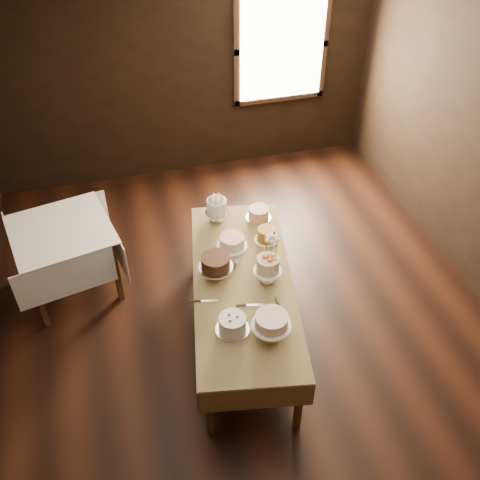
% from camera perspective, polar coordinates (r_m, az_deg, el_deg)
% --- Properties ---
extents(floor, '(5.00, 6.00, 0.01)m').
position_cam_1_polar(floor, '(5.50, 0.56, -8.87)').
color(floor, black).
rests_on(floor, ground).
extents(ceiling, '(5.00, 6.00, 0.01)m').
position_cam_1_polar(ceiling, '(3.84, 0.83, 19.52)').
color(ceiling, beige).
rests_on(ceiling, wall_back).
extents(wall_back, '(5.00, 0.02, 2.80)m').
position_cam_1_polar(wall_back, '(7.09, -6.26, 17.16)').
color(wall_back, black).
rests_on(wall_back, ground).
extents(window, '(1.10, 0.05, 1.30)m').
position_cam_1_polar(window, '(7.26, 4.45, 19.54)').
color(window, '#FFEABF').
rests_on(window, wall_back).
extents(display_table, '(1.29, 2.41, 0.71)m').
position_cam_1_polar(display_table, '(4.96, 0.32, -4.78)').
color(display_table, '#412B18').
rests_on(display_table, ground).
extents(side_table, '(1.13, 1.13, 0.81)m').
position_cam_1_polar(side_table, '(5.66, -18.25, 0.34)').
color(side_table, '#412B18').
rests_on(side_table, ground).
extents(cake_meringue, '(0.27, 0.27, 0.26)m').
position_cam_1_polar(cake_meringue, '(5.53, -2.46, 3.11)').
color(cake_meringue, silver).
rests_on(cake_meringue, display_table).
extents(cake_speckled, '(0.27, 0.27, 0.13)m').
position_cam_1_polar(cake_speckled, '(5.58, 1.97, 2.79)').
color(cake_speckled, silver).
rests_on(cake_speckled, display_table).
extents(cake_lattice, '(0.30, 0.30, 0.11)m').
position_cam_1_polar(cake_lattice, '(5.23, -0.85, -0.27)').
color(cake_lattice, white).
rests_on(cake_lattice, display_table).
extents(cake_caramel, '(0.25, 0.25, 0.15)m').
position_cam_1_polar(cake_caramel, '(5.30, 2.77, 0.52)').
color(cake_caramel, white).
rests_on(cake_caramel, display_table).
extents(cake_chocolate, '(0.33, 0.33, 0.23)m').
position_cam_1_polar(cake_chocolate, '(4.91, -2.58, -2.82)').
color(cake_chocolate, silver).
rests_on(cake_chocolate, display_table).
extents(cake_flowers, '(0.26, 0.26, 0.27)m').
position_cam_1_polar(cake_flowers, '(4.86, 2.93, -3.21)').
color(cake_flowers, white).
rests_on(cake_flowers, display_table).
extents(cake_swirl, '(0.32, 0.32, 0.15)m').
position_cam_1_polar(cake_swirl, '(4.48, -0.80, -8.87)').
color(cake_swirl, silver).
rests_on(cake_swirl, display_table).
extents(cake_cream, '(0.33, 0.33, 0.23)m').
position_cam_1_polar(cake_cream, '(4.43, 3.31, -9.05)').
color(cake_cream, white).
rests_on(cake_cream, display_table).
extents(cake_server_a, '(0.24, 0.07, 0.01)m').
position_cam_1_polar(cake_server_a, '(4.71, 1.60, -6.84)').
color(cake_server_a, silver).
rests_on(cake_server_a, display_table).
extents(cake_server_b, '(0.03, 0.24, 0.01)m').
position_cam_1_polar(cake_server_b, '(4.67, 4.47, -7.61)').
color(cake_server_b, silver).
rests_on(cake_server_b, display_table).
extents(cake_server_c, '(0.12, 0.23, 0.01)m').
position_cam_1_polar(cake_server_c, '(5.14, -0.30, -1.89)').
color(cake_server_c, silver).
rests_on(cake_server_c, display_table).
extents(cake_server_d, '(0.23, 0.11, 0.01)m').
position_cam_1_polar(cake_server_d, '(5.12, 3.25, -2.24)').
color(cake_server_d, silver).
rests_on(cake_server_d, display_table).
extents(cake_server_e, '(0.24, 0.07, 0.01)m').
position_cam_1_polar(cake_server_e, '(4.75, -3.24, -6.41)').
color(cake_server_e, silver).
rests_on(cake_server_e, display_table).
extents(flower_vase, '(0.18, 0.18, 0.14)m').
position_cam_1_polar(flower_vase, '(5.04, 3.26, -2.04)').
color(flower_vase, '#2D2823').
rests_on(flower_vase, display_table).
extents(flower_bouquet, '(0.14, 0.14, 0.20)m').
position_cam_1_polar(flower_bouquet, '(4.91, 3.34, -0.40)').
color(flower_bouquet, white).
rests_on(flower_bouquet, flower_vase).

